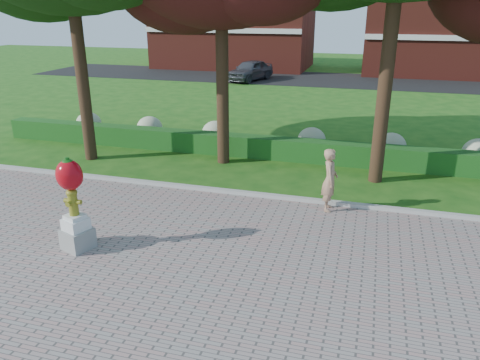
% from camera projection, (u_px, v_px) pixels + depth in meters
% --- Properties ---
extents(ground, '(100.00, 100.00, 0.00)m').
position_uv_depth(ground, '(225.00, 242.00, 11.63)').
color(ground, '#1A4F13').
rests_on(ground, ground).
extents(walkway, '(40.00, 14.00, 0.04)m').
position_uv_depth(walkway, '(154.00, 347.00, 8.02)').
color(walkway, gray).
rests_on(walkway, ground).
extents(curb, '(40.00, 0.18, 0.15)m').
position_uv_depth(curb, '(255.00, 195.00, 14.30)').
color(curb, '#ADADA5').
rests_on(curb, ground).
extents(lawn_hedge, '(24.00, 0.70, 0.80)m').
position_uv_depth(lawn_hedge, '(281.00, 149.00, 17.78)').
color(lawn_hedge, '#164E19').
rests_on(lawn_hedge, ground).
extents(hydrangea_row, '(20.10, 1.10, 0.99)m').
position_uv_depth(hydrangea_row, '(301.00, 139.00, 18.48)').
color(hydrangea_row, beige).
rests_on(hydrangea_row, ground).
extents(street, '(50.00, 8.00, 0.02)m').
position_uv_depth(street, '(334.00, 80.00, 36.82)').
color(street, black).
rests_on(street, ground).
extents(building_left, '(14.00, 8.00, 7.00)m').
position_uv_depth(building_left, '(234.00, 28.00, 43.59)').
color(building_left, maroon).
rests_on(building_left, ground).
extents(building_right, '(12.00, 8.00, 6.40)m').
position_uv_depth(building_right, '(440.00, 35.00, 39.02)').
color(building_right, maroon).
rests_on(building_right, ground).
extents(hydrant_sculpture, '(0.79, 0.79, 2.28)m').
position_uv_depth(hydrant_sculpture, '(73.00, 202.00, 10.83)').
color(hydrant_sculpture, gray).
rests_on(hydrant_sculpture, walkway).
extents(woman, '(0.49, 0.69, 1.80)m').
position_uv_depth(woman, '(330.00, 180.00, 13.05)').
color(woman, tan).
rests_on(woman, walkway).
extents(parked_car, '(3.16, 4.92, 1.56)m').
position_uv_depth(parked_car, '(250.00, 70.00, 36.17)').
color(parked_car, '#404248').
rests_on(parked_car, street).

